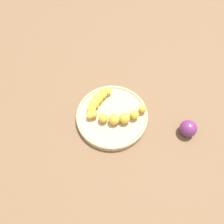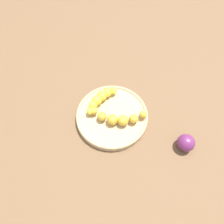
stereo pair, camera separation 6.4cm
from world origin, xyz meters
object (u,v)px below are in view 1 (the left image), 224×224
object	(u,v)px
plum_purple	(188,128)
banana_spotted	(119,117)
fruit_bowl	(112,116)
banana_yellow	(97,101)

from	to	relation	value
plum_purple	banana_spotted	bearing A→B (deg)	156.03
fruit_bowl	banana_spotted	distance (m)	0.04
fruit_bowl	plum_purple	size ratio (longest dim) A/B	4.44
fruit_bowl	banana_yellow	world-z (taller)	banana_yellow
banana_yellow	banana_spotted	bearing A→B (deg)	171.95
banana_spotted	banana_yellow	xyz separation A→B (m)	(-0.05, 0.07, -0.00)
plum_purple	fruit_bowl	bearing A→B (deg)	153.04
banana_spotted	banana_yellow	distance (m)	0.09
banana_yellow	plum_purple	world-z (taller)	banana_yellow
fruit_bowl	banana_yellow	distance (m)	0.07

